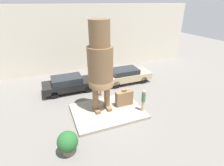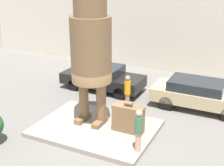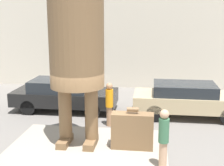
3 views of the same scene
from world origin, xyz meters
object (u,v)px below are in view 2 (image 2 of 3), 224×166
object	(u,v)px
giant_suitcase	(128,119)
tourist	(139,129)
parked_car_tan	(200,94)
statue_figure	(91,40)
worker_hivis	(127,91)
parked_car_black	(102,77)

from	to	relation	value
giant_suitcase	tourist	world-z (taller)	tourist
tourist	parked_car_tan	world-z (taller)	tourist
giant_suitcase	tourist	size ratio (longest dim) A/B	0.80
giant_suitcase	tourist	bearing A→B (deg)	-52.57
statue_figure	worker_hivis	size ratio (longest dim) A/B	3.59
tourist	parked_car_black	distance (m)	6.77
statue_figure	parked_car_black	world-z (taller)	statue_figure
tourist	parked_car_black	xyz separation A→B (m)	(-4.26, 5.25, -0.34)
statue_figure	worker_hivis	world-z (taller)	statue_figure
giant_suitcase	parked_car_black	xyz separation A→B (m)	(-3.35, 4.08, -0.00)
giant_suitcase	parked_car_black	world-z (taller)	giant_suitcase
tourist	worker_hivis	xyz separation A→B (m)	(-1.95, 3.53, -0.16)
parked_car_tan	tourist	bearing A→B (deg)	-102.94
tourist	parked_car_tan	distance (m)	5.22
giant_suitcase	parked_car_tan	bearing A→B (deg)	62.07
parked_car_black	parked_car_tan	bearing A→B (deg)	-1.83
statue_figure	parked_car_black	bearing A→B (deg)	112.43
parked_car_tan	worker_hivis	bearing A→B (deg)	-153.57
parked_car_black	tourist	bearing A→B (deg)	-50.99
giant_suitcase	parked_car_tan	xyz separation A→B (m)	(2.07, 3.90, 0.02)
parked_car_black	worker_hivis	world-z (taller)	worker_hivis
giant_suitcase	parked_car_tan	world-z (taller)	giant_suitcase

